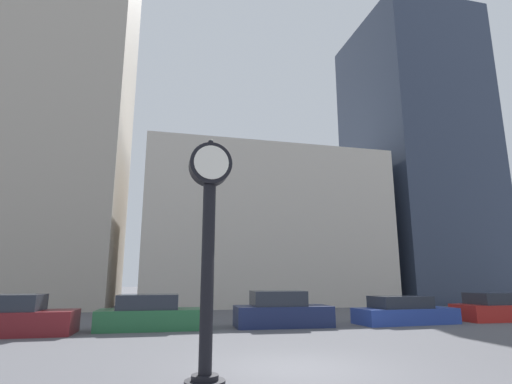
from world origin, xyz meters
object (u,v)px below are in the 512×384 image
street_clock (208,234)px  car_navy (281,311)px  car_blue (404,312)px  car_maroon (9,318)px  car_green (151,315)px  car_red (499,309)px

street_clock → car_navy: 10.24m
street_clock → car_blue: (10.15, 8.74, -2.40)m
street_clock → car_maroon: (-6.17, 8.70, -2.31)m
car_maroon → car_navy: car_navy is taller
car_green → car_red: (16.72, -0.34, -0.02)m
car_maroon → car_navy: 10.51m
car_green → car_navy: 5.47m
car_navy → car_red: 11.26m
car_green → car_blue: 11.30m
car_green → car_blue: bearing=-0.8°
car_green → car_red: size_ratio=1.01×
car_blue → car_red: bearing=-0.7°
street_clock → car_navy: street_clock is taller
car_blue → car_red: (5.44, 0.19, 0.04)m
car_green → car_red: bearing=0.8°
car_blue → car_green: bearing=174.5°
street_clock → car_maroon: street_clock is taller
car_maroon → car_red: size_ratio=1.02×
car_red → street_clock: bearing=-148.9°
car_navy → car_maroon: bearing=-175.4°
car_navy → car_blue: size_ratio=0.89×
street_clock → car_blue: 13.61m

